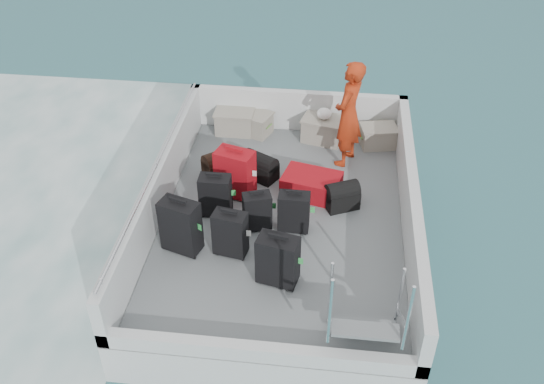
{
  "coord_description": "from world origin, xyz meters",
  "views": [
    {
      "loc": [
        0.62,
        -6.55,
        6.03
      ],
      "look_at": [
        -0.15,
        0.06,
        1.0
      ],
      "focal_mm": 40.0,
      "sensor_mm": 36.0,
      "label": 1
    }
  ],
  "objects_px": {
    "suitcase_4": "(257,212)",
    "suitcase_2": "(216,196)",
    "suitcase_7": "(294,212)",
    "crate_1": "(253,124)",
    "suitcase_6": "(278,261)",
    "crate_3": "(378,137)",
    "suitcase_8": "(311,185)",
    "suitcase_5": "(235,174)",
    "crate_2": "(323,130)",
    "passenger": "(348,114)",
    "crate_0": "(235,122)",
    "suitcase_3": "(230,234)",
    "suitcase_0": "(181,227)"
  },
  "relations": [
    {
      "from": "suitcase_4",
      "to": "suitcase_2",
      "type": "bearing_deg",
      "value": 140.55
    },
    {
      "from": "suitcase_7",
      "to": "crate_1",
      "type": "distance_m",
      "value": 2.61
    },
    {
      "from": "suitcase_6",
      "to": "crate_3",
      "type": "height_order",
      "value": "suitcase_6"
    },
    {
      "from": "suitcase_7",
      "to": "suitcase_8",
      "type": "height_order",
      "value": "suitcase_7"
    },
    {
      "from": "suitcase_4",
      "to": "suitcase_5",
      "type": "height_order",
      "value": "suitcase_5"
    },
    {
      "from": "crate_2",
      "to": "crate_3",
      "type": "bearing_deg",
      "value": -4.4
    },
    {
      "from": "crate_1",
      "to": "passenger",
      "type": "relative_size",
      "value": 0.34
    },
    {
      "from": "suitcase_2",
      "to": "crate_0",
      "type": "bearing_deg",
      "value": 92.46
    },
    {
      "from": "suitcase_5",
      "to": "suitcase_8",
      "type": "bearing_deg",
      "value": 24.18
    },
    {
      "from": "suitcase_3",
      "to": "crate_2",
      "type": "xyz_separation_m",
      "value": [
        1.05,
        2.91,
        -0.13
      ]
    },
    {
      "from": "suitcase_2",
      "to": "suitcase_0",
      "type": "bearing_deg",
      "value": -111.18
    },
    {
      "from": "suitcase_4",
      "to": "passenger",
      "type": "height_order",
      "value": "passenger"
    },
    {
      "from": "crate_3",
      "to": "suitcase_8",
      "type": "bearing_deg",
      "value": -124.9
    },
    {
      "from": "suitcase_6",
      "to": "crate_0",
      "type": "bearing_deg",
      "value": 120.15
    },
    {
      "from": "suitcase_2",
      "to": "crate_2",
      "type": "xyz_separation_m",
      "value": [
        1.39,
        2.12,
        -0.12
      ]
    },
    {
      "from": "suitcase_2",
      "to": "suitcase_7",
      "type": "relative_size",
      "value": 1.06
    },
    {
      "from": "suitcase_4",
      "to": "crate_3",
      "type": "xyz_separation_m",
      "value": [
        1.68,
        2.29,
        -0.12
      ]
    },
    {
      "from": "suitcase_4",
      "to": "crate_1",
      "type": "bearing_deg",
      "value": 81.12
    },
    {
      "from": "crate_3",
      "to": "suitcase_2",
      "type": "bearing_deg",
      "value": -138.2
    },
    {
      "from": "crate_3",
      "to": "suitcase_6",
      "type": "bearing_deg",
      "value": -111.6
    },
    {
      "from": "suitcase_5",
      "to": "suitcase_8",
      "type": "height_order",
      "value": "suitcase_5"
    },
    {
      "from": "passenger",
      "to": "suitcase_0",
      "type": "bearing_deg",
      "value": -19.9
    },
    {
      "from": "suitcase_4",
      "to": "crate_3",
      "type": "distance_m",
      "value": 2.84
    },
    {
      "from": "suitcase_2",
      "to": "passenger",
      "type": "height_order",
      "value": "passenger"
    },
    {
      "from": "suitcase_2",
      "to": "passenger",
      "type": "relative_size",
      "value": 0.37
    },
    {
      "from": "suitcase_6",
      "to": "crate_1",
      "type": "relative_size",
      "value": 1.18
    },
    {
      "from": "suitcase_4",
      "to": "suitcase_8",
      "type": "relative_size",
      "value": 0.68
    },
    {
      "from": "suitcase_0",
      "to": "crate_0",
      "type": "height_order",
      "value": "suitcase_0"
    },
    {
      "from": "crate_3",
      "to": "passenger",
      "type": "distance_m",
      "value": 1.0
    },
    {
      "from": "suitcase_0",
      "to": "suitcase_4",
      "type": "bearing_deg",
      "value": 48.82
    },
    {
      "from": "suitcase_0",
      "to": "suitcase_3",
      "type": "xyz_separation_m",
      "value": [
        0.64,
        -0.0,
        -0.06
      ]
    },
    {
      "from": "suitcase_8",
      "to": "crate_3",
      "type": "relative_size",
      "value": 1.51
    },
    {
      "from": "suitcase_6",
      "to": "suitcase_3",
      "type": "bearing_deg",
      "value": 158.99
    },
    {
      "from": "suitcase_5",
      "to": "suitcase_6",
      "type": "height_order",
      "value": "suitcase_5"
    },
    {
      "from": "suitcase_3",
      "to": "passenger",
      "type": "relative_size",
      "value": 0.38
    },
    {
      "from": "suitcase_0",
      "to": "suitcase_6",
      "type": "bearing_deg",
      "value": -0.36
    },
    {
      "from": "crate_0",
      "to": "passenger",
      "type": "xyz_separation_m",
      "value": [
        1.87,
        -0.68,
        0.66
      ]
    },
    {
      "from": "suitcase_5",
      "to": "passenger",
      "type": "relative_size",
      "value": 0.43
    },
    {
      "from": "suitcase_2",
      "to": "suitcase_7",
      "type": "xyz_separation_m",
      "value": [
        1.11,
        -0.22,
        -0.02
      ]
    },
    {
      "from": "crate_2",
      "to": "suitcase_3",
      "type": "bearing_deg",
      "value": -109.87
    },
    {
      "from": "suitcase_5",
      "to": "crate_0",
      "type": "xyz_separation_m",
      "value": [
        -0.3,
        1.74,
        -0.18
      ]
    },
    {
      "from": "crate_2",
      "to": "suitcase_6",
      "type": "bearing_deg",
      "value": -96.68
    },
    {
      "from": "suitcase_3",
      "to": "suitcase_8",
      "type": "relative_size",
      "value": 0.79
    },
    {
      "from": "suitcase_8",
      "to": "crate_1",
      "type": "xyz_separation_m",
      "value": [
        -1.09,
        1.61,
        0.01
      ]
    },
    {
      "from": "suitcase_2",
      "to": "suitcase_6",
      "type": "height_order",
      "value": "suitcase_6"
    },
    {
      "from": "suitcase_4",
      "to": "crate_0",
      "type": "relative_size",
      "value": 0.91
    },
    {
      "from": "suitcase_7",
      "to": "crate_0",
      "type": "distance_m",
      "value": 2.72
    },
    {
      "from": "suitcase_6",
      "to": "crate_1",
      "type": "bearing_deg",
      "value": 115.27
    },
    {
      "from": "suitcase_3",
      "to": "crate_0",
      "type": "bearing_deg",
      "value": 109.19
    },
    {
      "from": "crate_0",
      "to": "crate_2",
      "type": "height_order",
      "value": "crate_2"
    }
  ]
}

